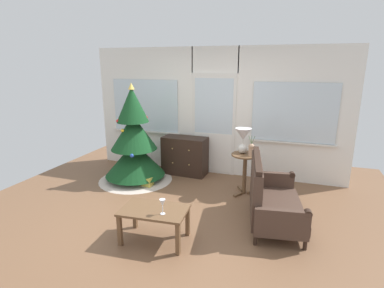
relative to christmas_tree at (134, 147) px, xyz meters
The scene contains 11 objects.
ground_plane 1.89m from the christmas_tree, 40.81° to the right, with size 6.76×6.76×0.00m, color brown.
back_wall_with_door 1.73m from the christmas_tree, 35.03° to the left, with size 5.20×0.14×2.55m.
christmas_tree is the anchor object (origin of this frame).
dresser_cabinet 1.07m from the christmas_tree, 38.57° to the left, with size 0.92×0.47×0.78m.
settee_sofa 2.76m from the christmas_tree, 17.46° to the right, with size 0.90×1.48×0.96m.
side_table 2.14m from the christmas_tree, ahead, with size 0.50×0.48×0.72m.
table_lamp 2.10m from the christmas_tree, ahead, with size 0.28×0.28×0.44m.
flower_vase 2.24m from the christmas_tree, ahead, with size 0.11×0.10×0.35m.
coffee_table 2.23m from the christmas_tree, 54.45° to the right, with size 0.88×0.58×0.44m.
wine_glass 2.37m from the christmas_tree, 52.53° to the right, with size 0.08×0.08×0.20m.
gift_box 0.75m from the christmas_tree, 33.06° to the right, with size 0.18×0.16×0.18m, color #D8C64C.
Camera 1 is at (1.53, -3.77, 2.22)m, focal length 28.17 mm.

